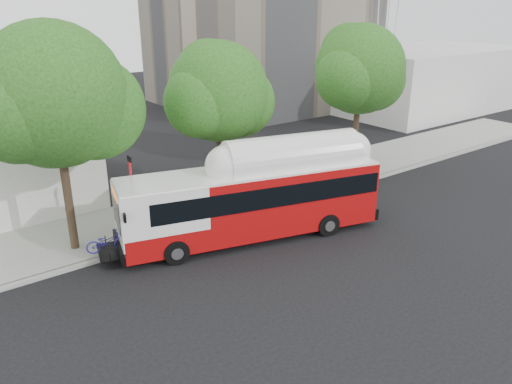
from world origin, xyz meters
The scene contains 10 objects.
ground centered at (0.00, 0.00, 0.00)m, with size 120.00×120.00×0.00m, color black.
sidewalk centered at (0.00, 6.50, 0.07)m, with size 60.00×5.00×0.15m, color gray.
curb_strip centered at (0.00, 3.90, 0.07)m, with size 60.00×0.30×0.15m, color gray.
red_curb_segment centered at (-3.00, 3.90, 0.08)m, with size 10.00×0.32×0.16m, color maroon.
street_tree_left centered at (-8.53, 5.56, 6.60)m, with size 6.67×5.80×9.74m.
street_tree_mid centered at (-0.59, 6.06, 5.91)m, with size 5.75×5.00×8.62m.
street_tree_right centered at (9.44, 5.86, 6.26)m, with size 6.21×5.40×9.18m.
horizon_block centered at (30.00, 16.00, 3.00)m, with size 20.00×12.00×6.00m, color silver.
transit_bus centered at (-1.87, 1.90, 1.77)m, with size 12.94×5.44×3.78m.
signal_pole centered at (-6.55, 4.47, 2.12)m, with size 0.12×0.39×4.13m.
Camera 1 is at (-14.35, -15.04, 10.27)m, focal length 35.00 mm.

